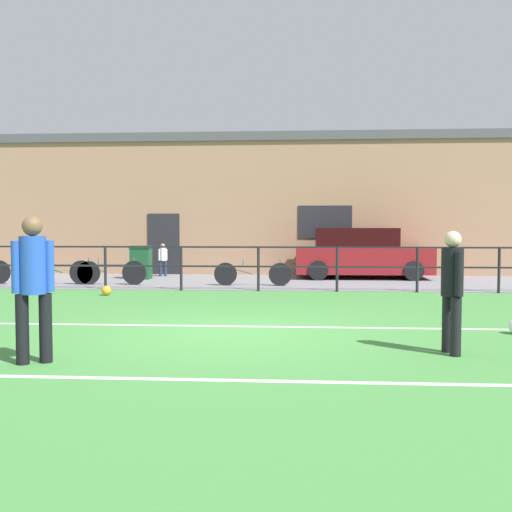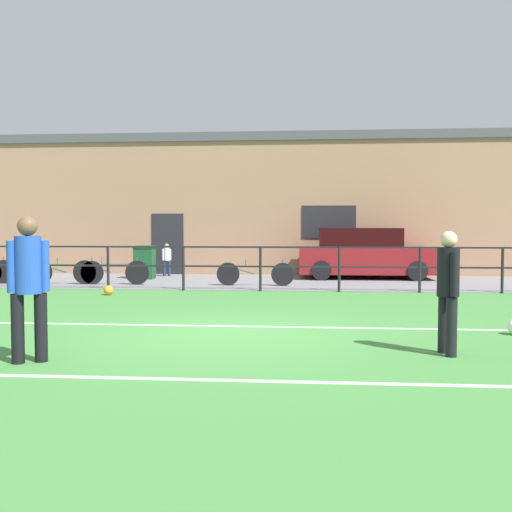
{
  "view_description": "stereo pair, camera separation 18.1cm",
  "coord_description": "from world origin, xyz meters",
  "px_view_note": "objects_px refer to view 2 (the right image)",
  "views": [
    {
      "loc": [
        1.02,
        -9.12,
        1.65
      ],
      "look_at": [
        0.18,
        2.67,
        1.07
      ],
      "focal_mm": 41.73,
      "sensor_mm": 36.0,
      "label": 1
    },
    {
      "loc": [
        1.2,
        -9.11,
        1.65
      ],
      "look_at": [
        0.18,
        2.67,
        1.07
      ],
      "focal_mm": 41.73,
      "sensor_mm": 36.0,
      "label": 2
    }
  ],
  "objects_px": {
    "bicycle_parked_4": "(111,272)",
    "trash_bin_0": "(145,262)",
    "spectator_child": "(167,258)",
    "player_striker": "(28,280)",
    "bicycle_parked_0": "(255,274)",
    "bicycle_parked_1": "(66,272)",
    "player_goalkeeper": "(448,285)",
    "parked_car_red": "(365,254)",
    "soccer_ball_match": "(109,290)"
  },
  "relations": [
    {
      "from": "player_striker",
      "to": "bicycle_parked_1",
      "type": "relative_size",
      "value": 0.82
    },
    {
      "from": "spectator_child",
      "to": "bicycle_parked_0",
      "type": "relative_size",
      "value": 0.5
    },
    {
      "from": "bicycle_parked_1",
      "to": "bicycle_parked_4",
      "type": "relative_size",
      "value": 0.98
    },
    {
      "from": "player_striker",
      "to": "trash_bin_0",
      "type": "distance_m",
      "value": 11.44
    },
    {
      "from": "bicycle_parked_1",
      "to": "trash_bin_0",
      "type": "xyz_separation_m",
      "value": [
        1.75,
        1.87,
        0.18
      ]
    },
    {
      "from": "spectator_child",
      "to": "trash_bin_0",
      "type": "bearing_deg",
      "value": 47.58
    },
    {
      "from": "parked_car_red",
      "to": "player_striker",
      "type": "bearing_deg",
      "value": -113.03
    },
    {
      "from": "player_striker",
      "to": "soccer_ball_match",
      "type": "bearing_deg",
      "value": -104.19
    },
    {
      "from": "trash_bin_0",
      "to": "bicycle_parked_1",
      "type": "bearing_deg",
      "value": -133.24
    },
    {
      "from": "soccer_ball_match",
      "to": "spectator_child",
      "type": "xyz_separation_m",
      "value": [
        0.15,
        5.34,
        0.52
      ]
    },
    {
      "from": "soccer_ball_match",
      "to": "bicycle_parked_1",
      "type": "distance_m",
      "value": 3.17
    },
    {
      "from": "bicycle_parked_0",
      "to": "bicycle_parked_4",
      "type": "xyz_separation_m",
      "value": [
        -4.1,
        0.0,
        0.02
      ]
    },
    {
      "from": "player_striker",
      "to": "bicycle_parked_0",
      "type": "xyz_separation_m",
      "value": [
        1.91,
        9.43,
        -0.65
      ]
    },
    {
      "from": "trash_bin_0",
      "to": "parked_car_red",
      "type": "bearing_deg",
      "value": 6.8
    },
    {
      "from": "player_goalkeeper",
      "to": "parked_car_red",
      "type": "height_order",
      "value": "parked_car_red"
    },
    {
      "from": "spectator_child",
      "to": "player_striker",
      "type": "bearing_deg",
      "value": 76.19
    },
    {
      "from": "parked_car_red",
      "to": "bicycle_parked_0",
      "type": "distance_m",
      "value": 4.23
    },
    {
      "from": "player_goalkeeper",
      "to": "bicycle_parked_1",
      "type": "relative_size",
      "value": 0.74
    },
    {
      "from": "bicycle_parked_0",
      "to": "player_striker",
      "type": "bearing_deg",
      "value": -101.46
    },
    {
      "from": "player_goalkeeper",
      "to": "player_striker",
      "type": "height_order",
      "value": "player_striker"
    },
    {
      "from": "spectator_child",
      "to": "bicycle_parked_1",
      "type": "bearing_deg",
      "value": 33.38
    },
    {
      "from": "player_striker",
      "to": "spectator_child",
      "type": "relative_size",
      "value": 1.64
    },
    {
      "from": "soccer_ball_match",
      "to": "trash_bin_0",
      "type": "distance_m",
      "value": 4.31
    },
    {
      "from": "soccer_ball_match",
      "to": "trash_bin_0",
      "type": "xyz_separation_m",
      "value": [
        -0.3,
        4.27,
        0.43
      ]
    },
    {
      "from": "spectator_child",
      "to": "trash_bin_0",
      "type": "height_order",
      "value": "spectator_child"
    },
    {
      "from": "parked_car_red",
      "to": "bicycle_parked_1",
      "type": "distance_m",
      "value": 9.05
    },
    {
      "from": "player_goalkeeper",
      "to": "bicycle_parked_0",
      "type": "relative_size",
      "value": 0.74
    },
    {
      "from": "bicycle_parked_4",
      "to": "trash_bin_0",
      "type": "xyz_separation_m",
      "value": [
        0.46,
        1.87,
        0.17
      ]
    },
    {
      "from": "spectator_child",
      "to": "soccer_ball_match",
      "type": "bearing_deg",
      "value": 68.71
    },
    {
      "from": "soccer_ball_match",
      "to": "parked_car_red",
      "type": "distance_m",
      "value": 8.35
    },
    {
      "from": "bicycle_parked_1",
      "to": "player_striker",
      "type": "bearing_deg",
      "value": -69.75
    },
    {
      "from": "spectator_child",
      "to": "trash_bin_0",
      "type": "xyz_separation_m",
      "value": [
        -0.45,
        -1.06,
        -0.09
      ]
    },
    {
      "from": "bicycle_parked_0",
      "to": "trash_bin_0",
      "type": "relative_size",
      "value": 2.07
    },
    {
      "from": "bicycle_parked_1",
      "to": "trash_bin_0",
      "type": "relative_size",
      "value": 2.08
    },
    {
      "from": "trash_bin_0",
      "to": "player_striker",
      "type": "bearing_deg",
      "value": -81.32
    },
    {
      "from": "parked_car_red",
      "to": "trash_bin_0",
      "type": "relative_size",
      "value": 4.06
    },
    {
      "from": "soccer_ball_match",
      "to": "bicycle_parked_4",
      "type": "height_order",
      "value": "bicycle_parked_4"
    },
    {
      "from": "bicycle_parked_0",
      "to": "soccer_ball_match",
      "type": "bearing_deg",
      "value": -144.2
    },
    {
      "from": "bicycle_parked_1",
      "to": "bicycle_parked_4",
      "type": "distance_m",
      "value": 1.3
    },
    {
      "from": "soccer_ball_match",
      "to": "parked_car_red",
      "type": "relative_size",
      "value": 0.06
    },
    {
      "from": "player_goalkeeper",
      "to": "bicycle_parked_4",
      "type": "distance_m",
      "value": 11.28
    },
    {
      "from": "bicycle_parked_0",
      "to": "bicycle_parked_4",
      "type": "bearing_deg",
      "value": 180.0
    },
    {
      "from": "bicycle_parked_0",
      "to": "bicycle_parked_1",
      "type": "height_order",
      "value": "bicycle_parked_1"
    },
    {
      "from": "parked_car_red",
      "to": "bicycle_parked_0",
      "type": "relative_size",
      "value": 1.96
    },
    {
      "from": "bicycle_parked_4",
      "to": "trash_bin_0",
      "type": "height_order",
      "value": "trash_bin_0"
    },
    {
      "from": "player_goalkeeper",
      "to": "bicycle_parked_4",
      "type": "bearing_deg",
      "value": 28.63
    },
    {
      "from": "soccer_ball_match",
      "to": "parked_car_red",
      "type": "bearing_deg",
      "value": 37.75
    },
    {
      "from": "soccer_ball_match",
      "to": "trash_bin_0",
      "type": "bearing_deg",
      "value": 94.0
    },
    {
      "from": "bicycle_parked_0",
      "to": "bicycle_parked_1",
      "type": "bearing_deg",
      "value": 180.0
    },
    {
      "from": "bicycle_parked_4",
      "to": "trash_bin_0",
      "type": "relative_size",
      "value": 2.12
    }
  ]
}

